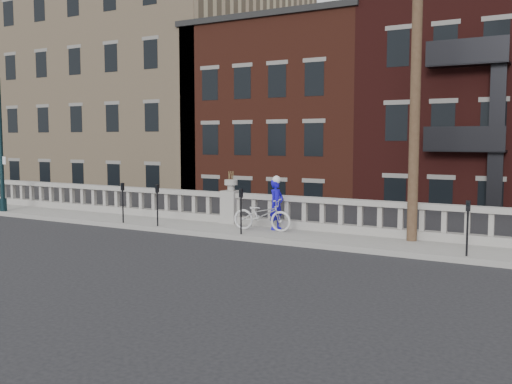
% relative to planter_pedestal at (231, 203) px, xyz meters
% --- Properties ---
extents(ground, '(120.00, 120.00, 0.00)m').
position_rel_planter_pedestal_xyz_m(ground, '(0.00, -3.95, -0.83)').
color(ground, black).
rests_on(ground, ground).
extents(sidewalk, '(32.00, 2.20, 0.15)m').
position_rel_planter_pedestal_xyz_m(sidewalk, '(0.00, -0.95, -0.76)').
color(sidewalk, gray).
rests_on(sidewalk, ground).
extents(balustrade, '(28.00, 0.34, 1.03)m').
position_rel_planter_pedestal_xyz_m(balustrade, '(0.00, 0.00, -0.19)').
color(balustrade, gray).
rests_on(balustrade, sidewalk).
extents(planter_pedestal, '(0.55, 0.55, 1.76)m').
position_rel_planter_pedestal_xyz_m(planter_pedestal, '(0.00, 0.00, 0.00)').
color(planter_pedestal, gray).
rests_on(planter_pedestal, sidewalk).
extents(lower_level, '(80.00, 44.00, 20.80)m').
position_rel_planter_pedestal_xyz_m(lower_level, '(0.56, 19.09, 1.80)').
color(lower_level, '#605E59').
rests_on(lower_level, ground).
extents(utility_pole, '(1.60, 0.28, 10.00)m').
position_rel_planter_pedestal_xyz_m(utility_pole, '(6.20, -0.35, 4.41)').
color(utility_pole, '#422D1E').
rests_on(utility_pole, sidewalk).
extents(streetlight_pole, '(0.40, 0.28, 5.20)m').
position_rel_planter_pedestal_xyz_m(streetlight_pole, '(-9.50, -1.80, 1.38)').
color(streetlight_pole, black).
rests_on(streetlight_pole, sidewalk).
extents(parking_meter_a, '(0.10, 0.09, 1.36)m').
position_rel_planter_pedestal_xyz_m(parking_meter_a, '(-3.20, -1.80, 0.17)').
color(parking_meter_a, black).
rests_on(parking_meter_a, sidewalk).
extents(parking_meter_b, '(0.10, 0.09, 1.36)m').
position_rel_planter_pedestal_xyz_m(parking_meter_b, '(-1.70, -1.80, 0.17)').
color(parking_meter_b, black).
rests_on(parking_meter_b, sidewalk).
extents(parking_meter_c, '(0.10, 0.09, 1.36)m').
position_rel_planter_pedestal_xyz_m(parking_meter_c, '(1.49, -1.80, 0.17)').
color(parking_meter_c, black).
rests_on(parking_meter_c, sidewalk).
extents(parking_meter_d, '(0.10, 0.09, 1.36)m').
position_rel_planter_pedestal_xyz_m(parking_meter_d, '(7.91, -1.80, 0.17)').
color(parking_meter_d, black).
rests_on(parking_meter_d, sidewalk).
extents(bicycle, '(1.96, 0.89, 0.99)m').
position_rel_planter_pedestal_xyz_m(bicycle, '(1.70, -0.89, -0.18)').
color(bicycle, silver).
rests_on(bicycle, sidewalk).
extents(cyclist, '(0.46, 0.63, 1.59)m').
position_rel_planter_pedestal_xyz_m(cyclist, '(1.98, -0.47, 0.11)').
color(cyclist, '#150CBA').
rests_on(cyclist, sidewalk).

